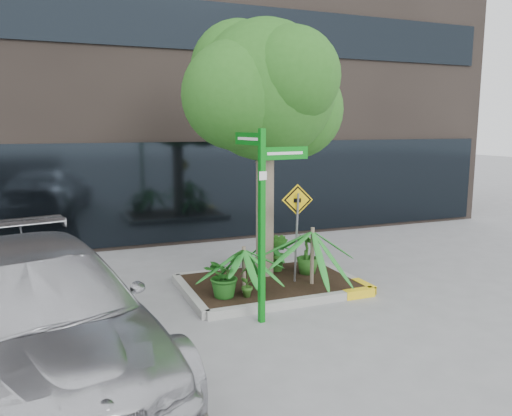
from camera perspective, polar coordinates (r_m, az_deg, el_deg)
name	(u,v)px	position (r m, az deg, el deg)	size (l,w,h in m)	color
ground	(267,294)	(9.45, 1.21, -9.81)	(80.00, 80.00, 0.00)	gray
planter	(272,283)	(9.74, 1.84, -8.59)	(3.35, 2.36, 0.15)	#9E9E99
tree	(265,91)	(9.74, 1.00, 13.21)	(3.43, 3.04, 5.15)	gray
palm_front	(313,231)	(9.36, 6.49, -2.65)	(1.22, 1.22, 1.36)	gray
palm_left	(244,250)	(8.84, -1.41, -4.77)	(0.96, 0.96, 1.06)	gray
palm_back	(268,240)	(10.50, 1.36, -3.72)	(0.70, 0.70, 0.78)	gray
parked_car	(40,314)	(6.83, -23.42, -11.03)	(2.28, 5.60, 1.62)	silver
shrub_a	(224,274)	(8.77, -3.70, -7.55)	(0.73, 0.73, 0.81)	#20601B
shrub_b	(308,254)	(10.14, 5.91, -5.25)	(0.45, 0.45, 0.81)	#28611D
shrub_c	(247,279)	(8.77, -1.01, -8.13)	(0.33, 0.33, 0.63)	#2E5E1D
shrub_d	(278,252)	(10.25, 2.55, -5.07)	(0.44, 0.44, 0.80)	#296A1E
street_sign_post	(263,204)	(7.76, 0.82, 0.42)	(0.96, 0.90, 3.07)	#0B7A16
cattle_sign	(297,217)	(9.28, 4.70, -1.03)	(0.57, 0.26, 1.90)	slate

